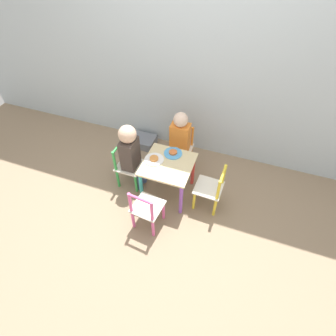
% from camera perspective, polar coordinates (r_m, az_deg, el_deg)
% --- Properties ---
extents(ground_plane, '(6.00, 6.00, 0.00)m').
position_cam_1_polar(ground_plane, '(2.85, -0.00, -5.14)').
color(ground_plane, '#8C755B').
extents(house_wall, '(6.00, 0.06, 2.60)m').
position_cam_1_polar(house_wall, '(2.75, 6.60, 26.18)').
color(house_wall, '#B2C1CC').
rests_on(house_wall, ground_plane).
extents(kids_table, '(0.48, 0.48, 0.43)m').
position_cam_1_polar(kids_table, '(2.58, -0.00, -0.21)').
color(kids_table, beige).
rests_on(kids_table, ground_plane).
extents(chair_green, '(0.26, 0.26, 0.50)m').
position_cam_1_polar(chair_green, '(2.80, -8.70, 0.50)').
color(chair_green, silver).
rests_on(chair_green, ground_plane).
extents(chair_orange, '(0.27, 0.27, 0.50)m').
position_cam_1_polar(chair_orange, '(2.97, 2.76, 4.27)').
color(chair_orange, silver).
rests_on(chair_orange, ground_plane).
extents(chair_yellow, '(0.27, 0.27, 0.50)m').
position_cam_1_polar(chair_yellow, '(2.59, 9.32, -4.53)').
color(chair_yellow, silver).
rests_on(chair_yellow, ground_plane).
extents(chair_pink, '(0.29, 0.29, 0.50)m').
position_cam_1_polar(chair_pink, '(2.41, -4.70, -8.92)').
color(chair_pink, silver).
rests_on(chair_pink, ground_plane).
extents(child_left, '(0.22, 0.20, 0.76)m').
position_cam_1_polar(child_left, '(2.63, -8.08, 3.56)').
color(child_left, '#4C608E').
rests_on(child_left, ground_plane).
extents(child_back, '(0.20, 0.21, 0.74)m').
position_cam_1_polar(child_back, '(2.80, 2.54, 6.42)').
color(child_back, '#7A6B5B').
rests_on(child_back, ground_plane).
extents(plate_left, '(0.19, 0.19, 0.03)m').
position_cam_1_polar(plate_left, '(2.56, -3.05, 1.93)').
color(plate_left, white).
rests_on(plate_left, kids_table).
extents(plate_back, '(0.18, 0.18, 0.03)m').
position_cam_1_polar(plate_back, '(2.62, 1.10, 3.29)').
color(plate_back, '#4C9EE0').
rests_on(plate_back, kids_table).
extents(storage_bin, '(0.32, 0.24, 0.10)m').
position_cam_1_polar(storage_bin, '(3.38, -5.58, 5.88)').
color(storage_bin, slate).
rests_on(storage_bin, ground_plane).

